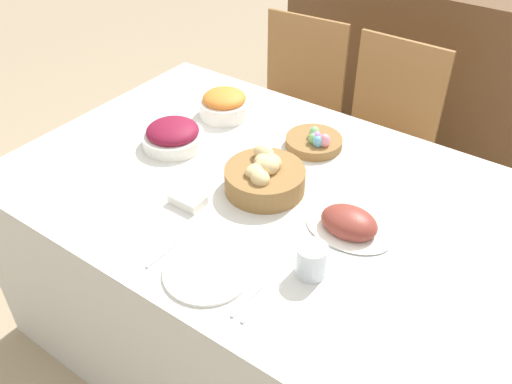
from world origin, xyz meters
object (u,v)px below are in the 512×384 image
(egg_basket, at_px, (315,141))
(dinner_plate, at_px, (207,272))
(ham_platter, at_px, (349,224))
(spoon, at_px, (261,302))
(chair_far_left, at_px, (292,108))
(butter_dish, at_px, (187,200))
(bread_basket, at_px, (265,176))
(chair_far_center, at_px, (380,138))
(sideboard, at_px, (417,71))
(carrot_bowl, at_px, (224,104))
(drinking_cup, at_px, (311,260))
(fork, at_px, (167,250))
(knife, at_px, (251,296))
(beet_salad_bowl, at_px, (173,135))

(egg_basket, height_order, dinner_plate, egg_basket)
(ham_platter, distance_m, spoon, 0.37)
(chair_far_left, xyz_separation_m, butter_dish, (0.31, -1.11, 0.28))
(egg_basket, bearing_deg, bread_basket, -90.67)
(chair_far_left, xyz_separation_m, bread_basket, (0.46, -0.91, 0.32))
(chair_far_left, distance_m, chair_far_center, 0.48)
(sideboard, bearing_deg, chair_far_left, -112.50)
(chair_far_left, xyz_separation_m, carrot_bowl, (0.07, -0.61, 0.31))
(bread_basket, distance_m, egg_basket, 0.31)
(bread_basket, bearing_deg, drinking_cup, -36.79)
(chair_far_left, bearing_deg, dinner_plate, -71.88)
(ham_platter, height_order, butter_dish, ham_platter)
(chair_far_center, height_order, dinner_plate, chair_far_center)
(spoon, bearing_deg, fork, 179.32)
(egg_basket, xyz_separation_m, knife, (0.23, -0.70, -0.02))
(beet_salad_bowl, distance_m, drinking_cup, 0.76)
(fork, height_order, drinking_cup, drinking_cup)
(spoon, bearing_deg, carrot_bowl, 132.87)
(egg_basket, height_order, beet_salad_bowl, beet_salad_bowl)
(egg_basket, height_order, spoon, egg_basket)
(carrot_bowl, bearing_deg, fork, -63.88)
(bread_basket, relative_size, drinking_cup, 2.78)
(spoon, bearing_deg, butter_dish, 154.25)
(chair_far_left, distance_m, spoon, 1.51)
(ham_platter, bearing_deg, egg_basket, 133.27)
(ham_platter, height_order, drinking_cup, drinking_cup)
(sideboard, height_order, carrot_bowl, sideboard)
(bread_basket, xyz_separation_m, drinking_cup, (0.31, -0.23, -0.00))
(egg_basket, xyz_separation_m, dinner_plate, (0.08, -0.70, -0.02))
(beet_salad_bowl, distance_m, knife, 0.77)
(sideboard, xyz_separation_m, butter_dish, (-0.02, -1.90, 0.30))
(knife, bearing_deg, chair_far_left, 118.66)
(chair_far_center, relative_size, beet_salad_bowl, 4.23)
(sideboard, xyz_separation_m, ham_platter, (0.44, -1.73, 0.31))
(fork, bearing_deg, sideboard, 92.73)
(drinking_cup, bearing_deg, knife, -115.95)
(butter_dish, bearing_deg, knife, -26.78)
(dinner_plate, relative_size, knife, 1.46)
(chair_far_center, distance_m, ham_platter, 1.02)
(knife, relative_size, spoon, 1.00)
(carrot_bowl, distance_m, spoon, 0.95)
(sideboard, xyz_separation_m, fork, (0.08, -2.10, 0.28))
(egg_basket, distance_m, beet_salad_bowl, 0.50)
(chair_far_center, distance_m, carrot_bowl, 0.80)
(carrot_bowl, bearing_deg, sideboard, 79.38)
(fork, bearing_deg, spoon, 0.68)
(bread_basket, bearing_deg, sideboard, 94.44)
(sideboard, bearing_deg, butter_dish, -90.53)
(dinner_plate, xyz_separation_m, spoon, (0.17, 0.00, -0.00))
(fork, distance_m, butter_dish, 0.21)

